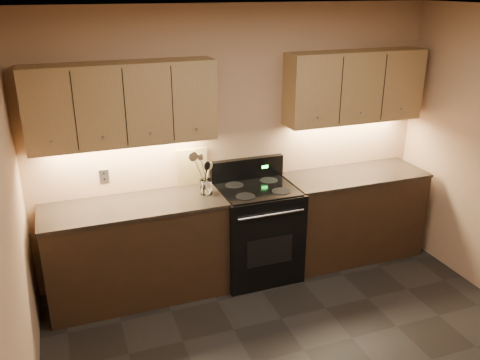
# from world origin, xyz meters

# --- Properties ---
(ceiling) EXTENTS (4.00, 4.00, 0.00)m
(ceiling) POSITION_xyz_m (0.00, 0.00, 2.60)
(ceiling) COLOR silver
(ceiling) RESTS_ON wall_back
(wall_back) EXTENTS (4.00, 0.04, 2.60)m
(wall_back) POSITION_xyz_m (0.00, 2.00, 1.30)
(wall_back) COLOR tan
(wall_back) RESTS_ON ground
(wall_left) EXTENTS (0.04, 4.00, 2.60)m
(wall_left) POSITION_xyz_m (-2.00, 0.00, 1.30)
(wall_left) COLOR tan
(wall_left) RESTS_ON ground
(counter_left) EXTENTS (1.62, 0.62, 0.93)m
(counter_left) POSITION_xyz_m (-1.10, 1.70, 0.47)
(counter_left) COLOR black
(counter_left) RESTS_ON ground
(counter_right) EXTENTS (1.46, 0.62, 0.93)m
(counter_right) POSITION_xyz_m (1.18, 1.70, 0.47)
(counter_right) COLOR black
(counter_right) RESTS_ON ground
(stove) EXTENTS (0.76, 0.68, 1.14)m
(stove) POSITION_xyz_m (0.08, 1.68, 0.48)
(stove) COLOR black
(stove) RESTS_ON ground
(upper_cab_left) EXTENTS (1.60, 0.30, 0.70)m
(upper_cab_left) POSITION_xyz_m (-1.10, 1.85, 1.80)
(upper_cab_left) COLOR #A68053
(upper_cab_left) RESTS_ON wall_back
(upper_cab_right) EXTENTS (1.44, 0.30, 0.70)m
(upper_cab_right) POSITION_xyz_m (1.18, 1.85, 1.80)
(upper_cab_right) COLOR #A68053
(upper_cab_right) RESTS_ON wall_back
(outlet_plate) EXTENTS (0.08, 0.01, 0.12)m
(outlet_plate) POSITION_xyz_m (-1.30, 1.99, 1.12)
(outlet_plate) COLOR #B2B5BA
(outlet_plate) RESTS_ON wall_back
(utensil_crock) EXTENTS (0.14, 0.14, 0.14)m
(utensil_crock) POSITION_xyz_m (-0.42, 1.72, 0.99)
(utensil_crock) COLOR white
(utensil_crock) RESTS_ON counter_left
(cutting_board) EXTENTS (0.30, 0.06, 0.37)m
(cutting_board) POSITION_xyz_m (-0.48, 1.97, 1.12)
(cutting_board) COLOR tan
(cutting_board) RESTS_ON counter_left
(wooden_spoon) EXTENTS (0.16, 0.12, 0.29)m
(wooden_spoon) POSITION_xyz_m (-0.45, 1.72, 1.09)
(wooden_spoon) COLOR tan
(wooden_spoon) RESTS_ON utensil_crock
(black_spoon) EXTENTS (0.09, 0.09, 0.31)m
(black_spoon) POSITION_xyz_m (-0.44, 1.73, 1.09)
(black_spoon) COLOR black
(black_spoon) RESTS_ON utensil_crock
(steel_spatula) EXTENTS (0.17, 0.12, 0.39)m
(steel_spatula) POSITION_xyz_m (-0.39, 1.72, 1.14)
(steel_spatula) COLOR silver
(steel_spatula) RESTS_ON utensil_crock
(steel_skimmer) EXTENTS (0.23, 0.12, 0.42)m
(steel_skimmer) POSITION_xyz_m (-0.40, 1.70, 1.15)
(steel_skimmer) COLOR silver
(steel_skimmer) RESTS_ON utensil_crock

